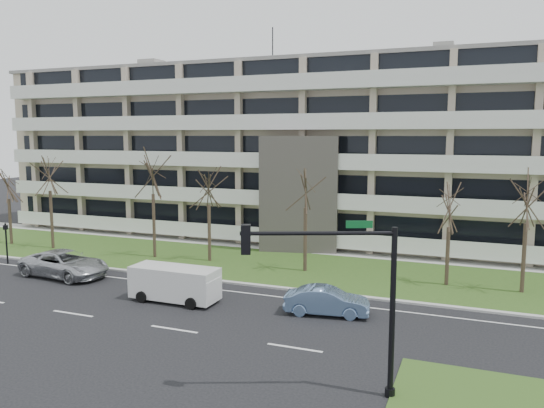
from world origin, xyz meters
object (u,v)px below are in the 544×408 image
at_px(silver_pickup, 65,264).
at_px(white_van, 176,281).
at_px(blue_sedan, 327,301).
at_px(traffic_signal, 342,285).
at_px(pedestrian_signal, 6,238).

bearing_deg(silver_pickup, white_van, -95.62).
distance_m(blue_sedan, traffic_signal, 9.18).
distance_m(white_van, pedestrian_signal, 15.87).
xyz_separation_m(blue_sedan, white_van, (-8.32, -0.91, 0.43)).
bearing_deg(silver_pickup, pedestrian_signal, 84.98).
bearing_deg(white_van, silver_pickup, 169.39).
xyz_separation_m(white_van, pedestrian_signal, (-15.58, 2.91, 0.73)).
distance_m(blue_sedan, white_van, 8.38).
height_order(blue_sedan, traffic_signal, traffic_signal).
bearing_deg(white_van, traffic_signal, -32.84).
distance_m(traffic_signal, pedestrian_signal, 28.57).
bearing_deg(white_van, blue_sedan, 6.50).
relative_size(silver_pickup, white_van, 1.23).
bearing_deg(traffic_signal, silver_pickup, 134.04).
xyz_separation_m(blue_sedan, pedestrian_signal, (-23.90, 2.00, 1.16)).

